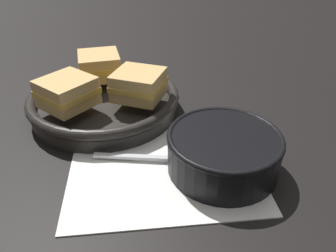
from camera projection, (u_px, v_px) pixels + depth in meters
ground_plane at (178, 164)px, 0.48m from camera, size 4.00×4.00×0.00m
napkin at (164, 165)px, 0.47m from camera, size 0.28×0.24×0.00m
soup_bowl at (224, 150)px, 0.45m from camera, size 0.16×0.16×0.06m
spoon at (174, 159)px, 0.48m from camera, size 0.17×0.06×0.01m
skillet at (105, 101)px, 0.60m from camera, size 0.27×0.38×0.04m
sandwich_near_left at (67, 92)px, 0.53m from camera, size 0.11×0.11×0.05m
sandwich_near_right at (139, 85)px, 0.56m from camera, size 0.11×0.11×0.05m
sandwich_far_left at (99, 65)px, 0.63m from camera, size 0.08×0.09×0.05m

